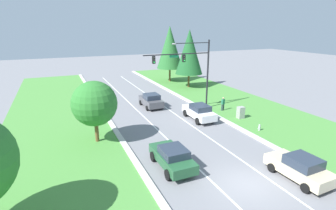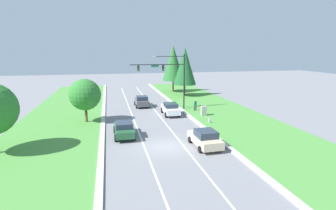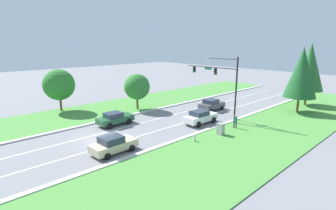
{
  "view_description": "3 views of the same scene",
  "coord_description": "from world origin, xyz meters",
  "px_view_note": "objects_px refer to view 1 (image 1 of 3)",
  "views": [
    {
      "loc": [
        -10.35,
        -11.33,
        9.67
      ],
      "look_at": [
        0.16,
        12.78,
        1.76
      ],
      "focal_mm": 28.0,
      "sensor_mm": 36.0,
      "label": 1
    },
    {
      "loc": [
        -4.76,
        -22.39,
        8.71
      ],
      "look_at": [
        2.46,
        9.22,
        1.96
      ],
      "focal_mm": 28.0,
      "sensor_mm": 36.0,
      "label": 2
    },
    {
      "loc": [
        23.46,
        -12.51,
        9.87
      ],
      "look_at": [
        -0.09,
        9.6,
        2.14
      ],
      "focal_mm": 28.0,
      "sensor_mm": 36.0,
      "label": 3
    }
  ],
  "objects_px": {
    "graphite_sedan": "(151,100)",
    "champagne_sedan": "(300,167)",
    "oak_far_left_tree": "(94,104)",
    "pedestrian": "(223,103)",
    "conifer_far_right_tree": "(170,47)",
    "forest_sedan": "(172,157)",
    "utility_cabinet": "(241,113)",
    "traffic_signal_mast": "(191,65)",
    "conifer_near_right_tree": "(189,52)",
    "white_sedan": "(199,112)",
    "fire_hydrant": "(259,128)"
  },
  "relations": [
    {
      "from": "pedestrian",
      "to": "conifer_near_right_tree",
      "type": "relative_size",
      "value": 0.18
    },
    {
      "from": "graphite_sedan",
      "to": "fire_hydrant",
      "type": "bearing_deg",
      "value": -59.4
    },
    {
      "from": "traffic_signal_mast",
      "to": "forest_sedan",
      "type": "xyz_separation_m",
      "value": [
        -7.4,
        -11.2,
        -4.65
      ]
    },
    {
      "from": "oak_far_left_tree",
      "to": "white_sedan",
      "type": "bearing_deg",
      "value": 7.71
    },
    {
      "from": "forest_sedan",
      "to": "conifer_near_right_tree",
      "type": "xyz_separation_m",
      "value": [
        13.03,
        22.23,
        4.96
      ]
    },
    {
      "from": "white_sedan",
      "to": "conifer_far_right_tree",
      "type": "distance_m",
      "value": 21.08
    },
    {
      "from": "conifer_near_right_tree",
      "to": "graphite_sedan",
      "type": "bearing_deg",
      "value": -140.2
    },
    {
      "from": "champagne_sedan",
      "to": "conifer_near_right_tree",
      "type": "bearing_deg",
      "value": 75.45
    },
    {
      "from": "conifer_near_right_tree",
      "to": "utility_cabinet",
      "type": "bearing_deg",
      "value": -97.12
    },
    {
      "from": "forest_sedan",
      "to": "white_sedan",
      "type": "bearing_deg",
      "value": 49.3
    },
    {
      "from": "traffic_signal_mast",
      "to": "conifer_near_right_tree",
      "type": "relative_size",
      "value": 0.89
    },
    {
      "from": "forest_sedan",
      "to": "utility_cabinet",
      "type": "height_order",
      "value": "forest_sedan"
    },
    {
      "from": "forest_sedan",
      "to": "graphite_sedan",
      "type": "xyz_separation_m",
      "value": [
        3.66,
        14.42,
        0.01
      ]
    },
    {
      "from": "graphite_sedan",
      "to": "conifer_far_right_tree",
      "type": "xyz_separation_m",
      "value": [
        8.45,
        13.34,
        5.31
      ]
    },
    {
      "from": "traffic_signal_mast",
      "to": "oak_far_left_tree",
      "type": "distance_m",
      "value": 12.65
    },
    {
      "from": "white_sedan",
      "to": "oak_far_left_tree",
      "type": "height_order",
      "value": "oak_far_left_tree"
    },
    {
      "from": "forest_sedan",
      "to": "oak_far_left_tree",
      "type": "height_order",
      "value": "oak_far_left_tree"
    },
    {
      "from": "forest_sedan",
      "to": "pedestrian",
      "type": "xyz_separation_m",
      "value": [
        10.9,
        9.49,
        0.11
      ]
    },
    {
      "from": "graphite_sedan",
      "to": "traffic_signal_mast",
      "type": "bearing_deg",
      "value": -40.45
    },
    {
      "from": "pedestrian",
      "to": "fire_hydrant",
      "type": "xyz_separation_m",
      "value": [
        -0.45,
        -6.67,
        -0.59
      ]
    },
    {
      "from": "forest_sedan",
      "to": "graphite_sedan",
      "type": "height_order",
      "value": "graphite_sedan"
    },
    {
      "from": "utility_cabinet",
      "to": "traffic_signal_mast",
      "type": "bearing_deg",
      "value": 127.3
    },
    {
      "from": "conifer_near_right_tree",
      "to": "traffic_signal_mast",
      "type": "bearing_deg",
      "value": -117.03
    },
    {
      "from": "pedestrian",
      "to": "white_sedan",
      "type": "bearing_deg",
      "value": 8.38
    },
    {
      "from": "pedestrian",
      "to": "conifer_far_right_tree",
      "type": "distance_m",
      "value": 19.04
    },
    {
      "from": "utility_cabinet",
      "to": "conifer_near_right_tree",
      "type": "xyz_separation_m",
      "value": [
        1.98,
        15.82,
        5.11
      ]
    },
    {
      "from": "graphite_sedan",
      "to": "oak_far_left_tree",
      "type": "xyz_separation_m",
      "value": [
        -7.85,
        -7.87,
        2.64
      ]
    },
    {
      "from": "graphite_sedan",
      "to": "champagne_sedan",
      "type": "bearing_deg",
      "value": -79.57
    },
    {
      "from": "white_sedan",
      "to": "conifer_far_right_tree",
      "type": "height_order",
      "value": "conifer_far_right_tree"
    },
    {
      "from": "champagne_sedan",
      "to": "white_sedan",
      "type": "xyz_separation_m",
      "value": [
        -0.25,
        12.66,
        0.06
      ]
    },
    {
      "from": "pedestrian",
      "to": "forest_sedan",
      "type": "bearing_deg",
      "value": 29.91
    },
    {
      "from": "traffic_signal_mast",
      "to": "graphite_sedan",
      "type": "xyz_separation_m",
      "value": [
        -3.75,
        3.22,
        -4.64
      ]
    },
    {
      "from": "champagne_sedan",
      "to": "conifer_near_right_tree",
      "type": "height_order",
      "value": "conifer_near_right_tree"
    },
    {
      "from": "champagne_sedan",
      "to": "fire_hydrant",
      "type": "distance_m",
      "value": 8.17
    },
    {
      "from": "traffic_signal_mast",
      "to": "oak_far_left_tree",
      "type": "height_order",
      "value": "traffic_signal_mast"
    },
    {
      "from": "utility_cabinet",
      "to": "fire_hydrant",
      "type": "xyz_separation_m",
      "value": [
        -0.6,
        -3.59,
        -0.33
      ]
    },
    {
      "from": "pedestrian",
      "to": "conifer_near_right_tree",
      "type": "xyz_separation_m",
      "value": [
        2.13,
        12.74,
        4.85
      ]
    },
    {
      "from": "fire_hydrant",
      "to": "conifer_far_right_tree",
      "type": "height_order",
      "value": "conifer_far_right_tree"
    },
    {
      "from": "traffic_signal_mast",
      "to": "pedestrian",
      "type": "relative_size",
      "value": 4.87
    },
    {
      "from": "fire_hydrant",
      "to": "conifer_far_right_tree",
      "type": "relative_size",
      "value": 0.07
    },
    {
      "from": "forest_sedan",
      "to": "pedestrian",
      "type": "distance_m",
      "value": 14.45
    },
    {
      "from": "forest_sedan",
      "to": "graphite_sedan",
      "type": "bearing_deg",
      "value": 75.39
    },
    {
      "from": "pedestrian",
      "to": "oak_far_left_tree",
      "type": "relative_size",
      "value": 0.31
    },
    {
      "from": "traffic_signal_mast",
      "to": "oak_far_left_tree",
      "type": "bearing_deg",
      "value": -158.17
    },
    {
      "from": "graphite_sedan",
      "to": "white_sedan",
      "type": "relative_size",
      "value": 0.9
    },
    {
      "from": "graphite_sedan",
      "to": "oak_far_left_tree",
      "type": "relative_size",
      "value": 0.77
    },
    {
      "from": "fire_hydrant",
      "to": "oak_far_left_tree",
      "type": "bearing_deg",
      "value": 165.69
    },
    {
      "from": "traffic_signal_mast",
      "to": "champagne_sedan",
      "type": "xyz_separation_m",
      "value": [
        -0.33,
        -15.81,
        -4.67
      ]
    },
    {
      "from": "forest_sedan",
      "to": "conifer_near_right_tree",
      "type": "bearing_deg",
      "value": 59.24
    },
    {
      "from": "traffic_signal_mast",
      "to": "white_sedan",
      "type": "xyz_separation_m",
      "value": [
        -0.58,
        -3.15,
        -4.6
      ]
    }
  ]
}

